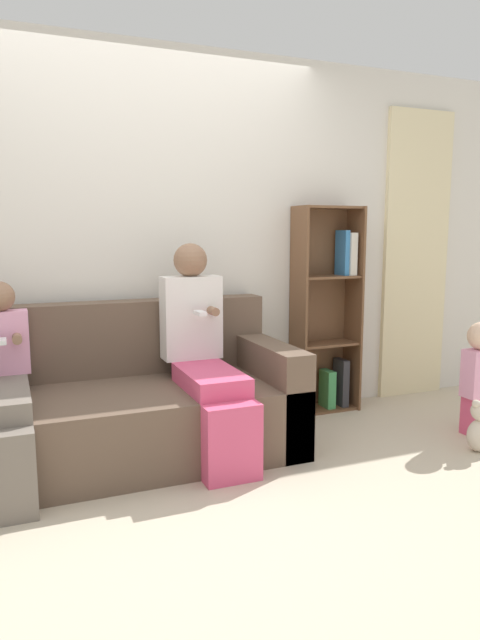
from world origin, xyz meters
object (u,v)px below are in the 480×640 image
object	(u,v)px
couch	(118,408)
child_seated	(4,388)
adult_seated	(204,349)
toddler_standing	(480,373)
teddy_bear	(480,427)
bookshelf	(326,318)

from	to	relation	value
couch	child_seated	size ratio (longest dim) A/B	1.97
adult_seated	toddler_standing	bearing A→B (deg)	-12.99
child_seated	teddy_bear	size ratio (longest dim) A/B	3.20
adult_seated	bookshelf	world-z (taller)	bookshelf
toddler_standing	bookshelf	world-z (taller)	bookshelf
couch	adult_seated	size ratio (longest dim) A/B	1.65
child_seated	teddy_bear	xyz separation A→B (m)	(2.68, -0.59, -0.38)
child_seated	toddler_standing	bearing A→B (deg)	-6.92
couch	teddy_bear	world-z (taller)	couch
adult_seated	bookshelf	xyz separation A→B (m)	(1.13, 0.47, 0.06)
adult_seated	bookshelf	bearing A→B (deg)	22.61
couch	teddy_bear	xyz separation A→B (m)	(2.07, -0.76, -0.15)
couch	bookshelf	xyz separation A→B (m)	(1.63, 0.36, 0.40)
bookshelf	toddler_standing	bearing A→B (deg)	-53.53
child_seated	bookshelf	distance (m)	2.31
child_seated	adult_seated	bearing A→B (deg)	3.02
adult_seated	bookshelf	distance (m)	1.22
adult_seated	child_seated	xyz separation A→B (m)	(-1.12, -0.06, -0.11)
couch	teddy_bear	bearing A→B (deg)	-20.14
couch	child_seated	bearing A→B (deg)	-164.83
child_seated	toddler_standing	world-z (taller)	child_seated
couch	child_seated	xyz separation A→B (m)	(-0.61, -0.17, 0.23)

